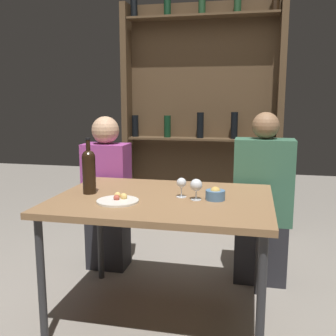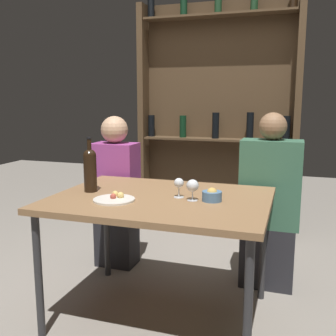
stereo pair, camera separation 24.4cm
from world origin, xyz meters
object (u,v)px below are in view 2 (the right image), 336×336
(wine_glass_0, at_px, (193,186))
(food_plate_0, at_px, (115,199))
(wine_bottle, at_px, (90,168))
(snack_bowl, at_px, (212,196))
(wine_glass_1, at_px, (179,184))
(seated_person_right, at_px, (269,207))
(seated_person_left, at_px, (116,195))

(wine_glass_0, xyz_separation_m, food_plate_0, (-0.43, -0.13, -0.08))
(wine_bottle, relative_size, snack_bowl, 3.04)
(wine_glass_1, xyz_separation_m, food_plate_0, (-0.33, -0.18, -0.07))
(wine_glass_1, relative_size, seated_person_right, 0.09)
(wine_glass_1, distance_m, seated_person_left, 0.97)
(wine_glass_1, bearing_deg, food_plate_0, -151.56)
(wine_glass_0, distance_m, wine_glass_1, 0.10)
(wine_glass_1, xyz_separation_m, snack_bowl, (0.20, -0.02, -0.05))
(food_plate_0, relative_size, seated_person_left, 0.20)
(food_plate_0, xyz_separation_m, seated_person_right, (0.82, 0.79, -0.19))
(seated_person_left, bearing_deg, seated_person_right, 0.00)
(food_plate_0, height_order, seated_person_left, seated_person_left)
(seated_person_left, distance_m, seated_person_right, 1.19)
(wine_bottle, height_order, food_plate_0, wine_bottle)
(wine_glass_1, height_order, food_plate_0, wine_glass_1)
(food_plate_0, xyz_separation_m, snack_bowl, (0.53, 0.16, 0.02))
(wine_glass_1, bearing_deg, snack_bowl, -6.42)
(wine_glass_0, xyz_separation_m, seated_person_left, (-0.80, 0.66, -0.27))
(seated_person_right, bearing_deg, seated_person_left, 180.00)
(wine_glass_0, relative_size, seated_person_left, 0.10)
(food_plate_0, bearing_deg, wine_bottle, 147.25)
(wine_glass_0, bearing_deg, snack_bowl, 11.79)
(wine_glass_1, bearing_deg, seated_person_left, 139.03)
(seated_person_left, height_order, seated_person_right, seated_person_right)
(wine_glass_1, height_order, seated_person_right, seated_person_right)
(snack_bowl, height_order, seated_person_left, seated_person_left)
(food_plate_0, relative_size, seated_person_right, 0.19)
(wine_bottle, relative_size, seated_person_right, 0.27)
(wine_glass_1, relative_size, food_plate_0, 0.49)
(wine_glass_0, bearing_deg, seated_person_left, 140.56)
(wine_glass_0, bearing_deg, food_plate_0, -162.51)
(wine_bottle, height_order, snack_bowl, wine_bottle)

